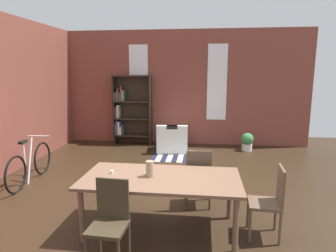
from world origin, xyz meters
The scene contains 17 objects.
ground_plane centered at (0.00, 0.00, 0.00)m, with size 11.45×11.45×0.00m, color black.
back_wall_brick centered at (0.00, 4.46, 1.65)m, with size 7.49×0.12×3.29m, color brown.
window_pane_0 centered at (-1.14, 4.39, 1.81)m, with size 0.55×0.02×2.14m, color white.
window_pane_1 centered at (1.14, 4.39, 1.81)m, with size 0.55×0.02×2.14m, color white.
dining_table centered at (0.23, -0.47, 0.68)m, with size 2.09×1.04×0.75m.
vase_on_table centered at (0.09, -0.47, 0.86)m, with size 0.11×0.11×0.21m, color #998466.
tealight_candle_0 centered at (-0.45, -0.42, 0.77)m, with size 0.04×0.04×0.05m, color silver.
tealight_candle_1 centered at (-0.40, -0.70, 0.77)m, with size 0.04×0.04×0.03m, color silver.
tealight_candle_2 centered at (0.01, -0.45, 0.77)m, with size 0.04×0.04×0.03m, color silver.
dining_chair_near_left centered at (-0.23, -1.22, 0.51)m, with size 0.42×0.42×0.95m.
dining_chair_head_right centered at (1.65, -0.48, 0.51)m, with size 0.43×0.43×0.95m.
dining_chair_far_right centered at (0.71, 0.28, 0.51)m, with size 0.43×0.43×0.95m.
bookshelf_tall centered at (-1.39, 4.22, 1.01)m, with size 1.12×0.31×2.02m.
armchair_white centered at (-0.05, 3.51, 0.28)m, with size 0.87×0.87×0.75m.
bicycle_second centered at (-2.55, 0.96, 0.34)m, with size 0.44×1.69×0.89m.
potted_plant_by_shelf centered at (1.97, 3.80, 0.26)m, with size 0.33×0.33×0.49m.
striped_rug centered at (0.16, 3.05, 0.00)m, with size 1.33×1.10×0.01m.
Camera 1 is at (0.78, -4.11, 2.13)m, focal length 31.25 mm.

